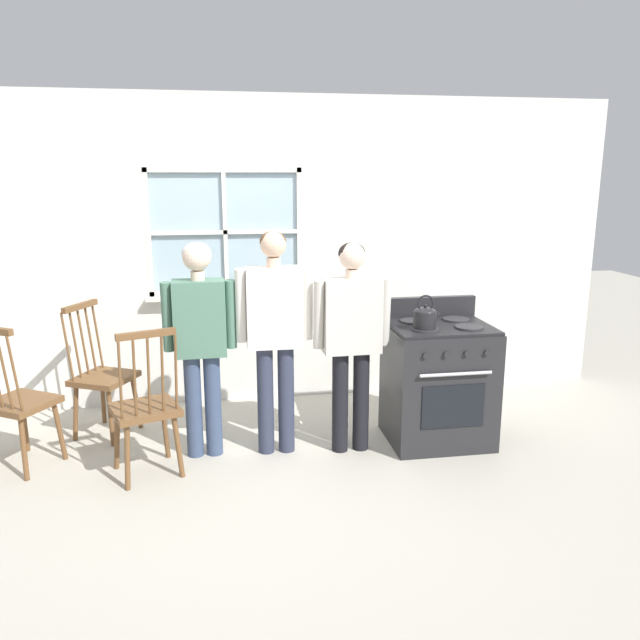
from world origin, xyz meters
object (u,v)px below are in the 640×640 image
potted_plant (239,287)px  chair_center_cluster (146,410)px  chair_by_window (102,377)px  chair_near_wall (18,404)px  person_teen_center (275,324)px  person_elderly_left (200,331)px  person_adult_right (351,329)px  stove (438,382)px  kettle (425,317)px

potted_plant → chair_center_cluster: bearing=-117.4°
chair_by_window → chair_near_wall: size_ratio=1.00×
chair_center_cluster → person_teen_center: bearing=174.3°
chair_near_wall → chair_center_cluster: 0.93m
chair_center_cluster → person_elderly_left: person_elderly_left is taller
person_elderly_left → person_adult_right: bearing=-6.5°
person_elderly_left → person_teen_center: bearing=-4.8°
chair_center_cluster → person_teen_center: (0.91, 0.23, 0.51)m
chair_by_window → chair_center_cluster: (0.41, -0.78, 0.00)m
person_adult_right → chair_center_cluster: bearing=-174.8°
chair_by_window → chair_center_cluster: bearing=-124.8°
chair_by_window → person_teen_center: person_teen_center is taller
chair_by_window → person_adult_right: bearing=-81.1°
stove → kettle: (-0.17, -0.13, 0.55)m
chair_by_window → stove: (2.57, -0.54, 0.00)m
chair_center_cluster → stove: 2.17m
person_teen_center → stove: (1.25, 0.01, -0.51)m
chair_near_wall → person_adult_right: size_ratio=0.68×
person_teen_center → person_adult_right: 0.56m
person_adult_right → stove: bearing=4.4°
chair_by_window → stove: stove is taller
person_elderly_left → potted_plant: person_elderly_left is taller
person_teen_center → chair_by_window: bearing=158.0°
person_elderly_left → person_adult_right: 1.08m
chair_near_wall → kettle: bearing=-151.4°
person_teen_center → chair_near_wall: bearing=179.2°
person_elderly_left → potted_plant: (0.32, 1.08, 0.11)m
chair_center_cluster → stove: bearing=166.4°
chair_by_window → kettle: (2.40, -0.67, 0.55)m
person_adult_right → kettle: person_adult_right is taller
person_teen_center → potted_plant: 1.13m
chair_center_cluster → potted_plant: (0.69, 1.33, 0.59)m
kettle → chair_center_cluster: bearing=-177.1°
stove → potted_plant: (-1.47, 1.10, 0.59)m
person_teen_center → stove: bearing=0.9°
chair_near_wall → person_adult_right: (2.35, -0.11, 0.47)m
person_teen_center → potted_plant: person_teen_center is taller
chair_near_wall → person_adult_right: person_adult_right is taller
kettle → potted_plant: (-1.29, 1.23, 0.03)m
person_elderly_left → chair_center_cluster: bearing=-147.3°
chair_by_window → potted_plant: potted_plant is taller
person_elderly_left → stove: 1.84m
chair_by_window → stove: bearing=-74.9°
stove → chair_by_window: bearing=168.1°
chair_near_wall → person_teen_center: person_teen_center is taller
person_elderly_left → stove: person_elderly_left is taller
chair_near_wall → kettle: (2.88, -0.17, 0.55)m
stove → person_teen_center: bearing=-179.7°
person_elderly_left → kettle: 1.62m
person_adult_right → kettle: bearing=-7.9°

